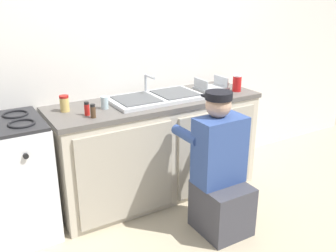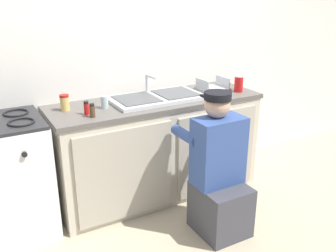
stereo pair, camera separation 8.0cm
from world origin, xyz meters
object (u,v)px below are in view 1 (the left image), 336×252
Objects in this scene: spice_bottle_pepper at (93,111)px; soda_cup_red at (237,83)px; condiment_jar at (64,103)px; dish_rack_tray at (211,87)px; sink_double_basin at (156,97)px; plumber_person at (220,175)px; spice_bottle_red at (87,109)px; water_glass at (105,103)px; stove_range at (8,181)px.

soda_cup_red is at bearing 2.09° from spice_bottle_pepper.
spice_bottle_pepper is at bearing -62.20° from condiment_jar.
spice_bottle_pepper is at bearing -169.58° from dish_rack_tray.
sink_double_basin is 0.72× the size of plumber_person.
sink_double_basin is 0.66m from spice_bottle_pepper.
condiment_jar is at bearing 117.80° from spice_bottle_pepper.
water_glass is (0.18, 0.09, -0.00)m from spice_bottle_red.
water_glass is at bearing 46.77° from spice_bottle_pepper.
plumber_person is 1.32m from condiment_jar.
sink_double_basin is at bearing 9.39° from spice_bottle_red.
sink_double_basin is 0.88m from plumber_person.
sink_double_basin is 1.34m from stove_range.
soda_cup_red is 0.25m from dish_rack_tray.
spice_bottle_red reaches higher than water_glass.
dish_rack_tray is (1.39, -0.03, -0.04)m from condiment_jar.
dish_rack_tray is (1.27, 0.15, -0.03)m from spice_bottle_red.
dish_rack_tray reaches higher than spice_bottle_red.
stove_range is 6.13× the size of soda_cup_red.
soda_cup_red is (1.56, -0.21, 0.01)m from condiment_jar.
plumber_person reaches higher than water_glass.
spice_bottle_red is at bearing 141.54° from plumber_person.
spice_bottle_red is at bearing 103.38° from spice_bottle_pepper.
spice_bottle_red and spice_bottle_pepper have the same top height.
water_glass is at bearing 130.79° from plumber_person.
plumber_person reaches higher than spice_bottle_red.
water_glass is 0.36× the size of dish_rack_tray.
condiment_jar is 0.29m from spice_bottle_pepper.
spice_bottle_red is (0.12, -0.18, -0.01)m from condiment_jar.
soda_cup_red is 1.52× the size of water_glass.
sink_double_basin is 0.48m from water_glass.
spice_bottle_pepper is (0.02, -0.08, 0.00)m from spice_bottle_red.
soda_cup_red is at bearing -47.64° from dish_rack_tray.
condiment_jar reaches higher than water_glass.
condiment_jar is at bearing 162.55° from water_glass.
dish_rack_tray is at bearing 3.99° from sink_double_basin.
condiment_jar is at bearing 172.44° from soda_cup_red.
condiment_jar is 0.84× the size of soda_cup_red.
spice_bottle_pepper is (-0.78, 0.55, 0.49)m from plumber_person.
soda_cup_red is at bearing -9.82° from sink_double_basin.
soda_cup_red is at bearing -3.74° from stove_range.
spice_bottle_red is at bearing -170.61° from sink_double_basin.
water_glass is at bearing -176.63° from dish_rack_tray.
condiment_jar is (-0.77, 0.07, 0.05)m from sink_double_basin.
dish_rack_tray is at bearing 132.36° from soda_cup_red.
dish_rack_tray reaches higher than spice_bottle_pepper.
condiment_jar is at bearing 174.77° from sink_double_basin.
dish_rack_tray is (1.26, 0.23, -0.03)m from spice_bottle_pepper.
sink_double_basin is 5.26× the size of soda_cup_red.
condiment_jar is (0.49, 0.07, 0.50)m from stove_range.
sink_double_basin reaches higher than soda_cup_red.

